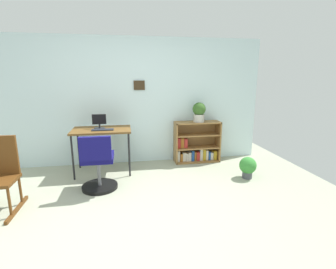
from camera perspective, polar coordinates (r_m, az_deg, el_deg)
ground_plane at (r=3.04m, az=-8.92°, el=-19.30°), size 6.24×6.24×0.00m
wall_back at (r=4.74m, az=-9.95°, el=7.32°), size 5.20×0.12×2.31m
desk at (r=4.35m, az=-14.86°, el=0.39°), size 0.96×0.62×0.76m
monitor at (r=4.37m, az=-15.38°, el=2.76°), size 0.23×0.18×0.24m
keyboard at (r=4.23m, az=-14.65°, el=1.06°), size 0.35×0.12×0.02m
office_chair at (r=3.74m, az=-15.63°, el=-6.95°), size 0.52×0.55×0.85m
bookshelf_low at (r=4.88m, az=6.32°, el=-2.18°), size 0.87×0.30×0.78m
potted_plant_on_shelf at (r=4.72m, az=7.08°, el=5.18°), size 0.25×0.25×0.37m
potted_plant_floor at (r=4.28m, az=17.70°, el=-6.94°), size 0.27×0.27×0.35m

